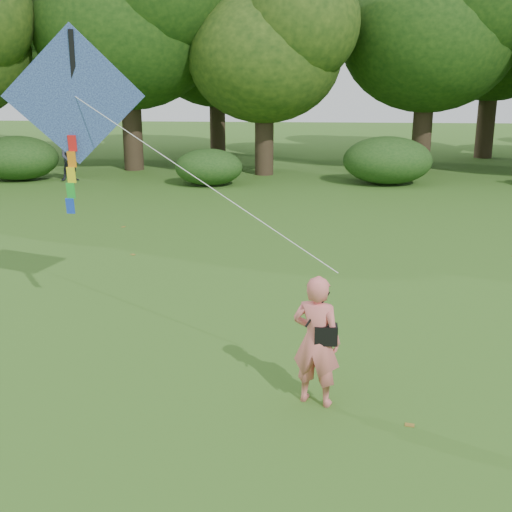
{
  "coord_description": "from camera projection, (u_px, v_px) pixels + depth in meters",
  "views": [
    {
      "loc": [
        -0.34,
        -7.73,
        4.32
      ],
      "look_at": [
        -1.05,
        2.0,
        1.5
      ],
      "focal_mm": 45.0,
      "sensor_mm": 36.0,
      "label": 1
    }
  ],
  "objects": [
    {
      "name": "flying_kite",
      "position": [
        75.0,
        100.0,
        10.18
      ],
      "size": [
        5.2,
        2.75,
        3.19
      ],
      "color": "#2732AC",
      "rests_on": "ground"
    },
    {
      "name": "ground",
      "position": [
        323.0,
        406.0,
        8.58
      ],
      "size": [
        100.0,
        100.0,
        0.0
      ],
      "primitive_type": "plane",
      "color": "#265114",
      "rests_on": "ground"
    },
    {
      "name": "shrub_band",
      "position": [
        293.0,
        163.0,
        25.26
      ],
      "size": [
        39.15,
        3.22,
        1.88
      ],
      "color": "#264919",
      "rests_on": "ground"
    },
    {
      "name": "man_kite_flyer",
      "position": [
        316.0,
        341.0,
        8.45
      ],
      "size": [
        0.76,
        0.63,
        1.8
      ],
      "primitive_type": "imported",
      "rotation": [
        0.0,
        0.0,
        2.79
      ],
      "color": "#E8716D",
      "rests_on": "ground"
    },
    {
      "name": "bystander_left",
      "position": [
        71.0,
        158.0,
        26.02
      ],
      "size": [
        1.12,
        1.02,
        1.89
      ],
      "primitive_type": "imported",
      "rotation": [
        0.0,
        0.0,
        0.41
      ],
      "color": "#2B2E3A",
      "rests_on": "ground"
    },
    {
      "name": "tree_line",
      "position": [
        350.0,
        42.0,
        28.84
      ],
      "size": [
        54.7,
        15.3,
        9.48
      ],
      "color": "#3A2D1E",
      "rests_on": "ground"
    },
    {
      "name": "fallen_leaves",
      "position": [
        401.0,
        328.0,
        11.21
      ],
      "size": [
        10.4,
        11.95,
        0.01
      ],
      "color": "olive",
      "rests_on": "ground"
    },
    {
      "name": "crossbody_bag",
      "position": [
        326.0,
        334.0,
        8.38
      ],
      "size": [
        0.43,
        0.2,
        0.71
      ],
      "color": "black",
      "rests_on": "ground"
    }
  ]
}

